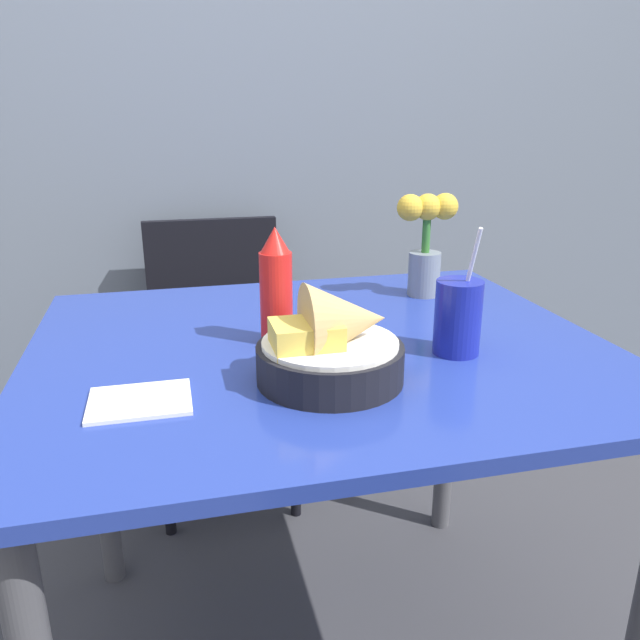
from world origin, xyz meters
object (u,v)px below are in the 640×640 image
chair_far_window (218,333)px  food_basket (335,346)px  drink_cup (458,319)px  flower_vase (426,238)px  ketchup_bottle (276,288)px

chair_far_window → food_basket: 1.01m
chair_far_window → drink_cup: drink_cup is taller
drink_cup → flower_vase: size_ratio=0.98×
food_basket → ketchup_bottle: bearing=106.6°
food_basket → chair_far_window: bearing=96.5°
ketchup_bottle → food_basket: bearing=-73.4°
food_basket → drink_cup: (0.23, 0.06, 0.00)m
ketchup_bottle → drink_cup: 0.32m
ketchup_bottle → drink_cup: drink_cup is taller
ketchup_bottle → flower_vase: flower_vase is taller
chair_far_window → drink_cup: (0.34, -0.89, 0.31)m
chair_far_window → ketchup_bottle: bearing=-86.1°
ketchup_bottle → drink_cup: size_ratio=0.94×
chair_far_window → flower_vase: 0.79m
chair_far_window → drink_cup: bearing=-69.1°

